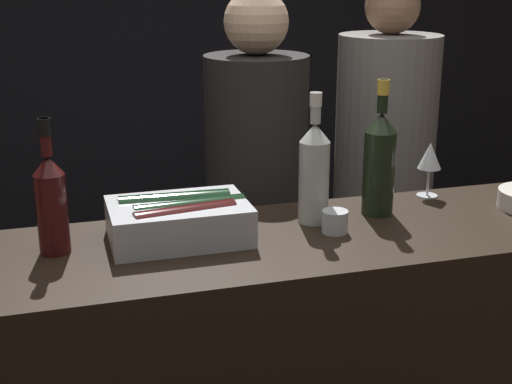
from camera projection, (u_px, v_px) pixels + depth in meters
wall_back_chalkboard at (137, 36)px, 3.83m from camera, size 6.40×0.06×2.80m
ice_bin_with_bottles at (180, 218)px, 1.82m from camera, size 0.35×0.24×0.11m
wine_glass at (430, 158)px, 2.14m from camera, size 0.07×0.07×0.17m
candle_votive at (335, 221)px, 1.87m from camera, size 0.07×0.07×0.06m
red_wine_bottle_black_foil at (51, 200)px, 1.71m from camera, size 0.08×0.08×0.33m
white_wine_bottle at (314, 170)px, 1.92m from camera, size 0.08×0.08×0.36m
champagne_bottle at (379, 161)px, 1.98m from camera, size 0.09×0.09×0.38m
person_in_hoodie at (256, 211)px, 2.47m from camera, size 0.35×0.35×1.69m
person_blond_tee at (383, 175)px, 2.89m from camera, size 0.40×0.40×1.72m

